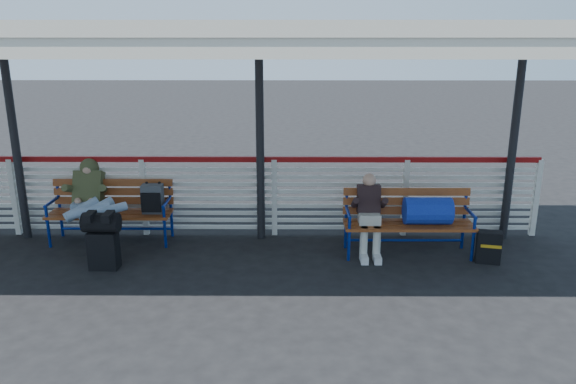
{
  "coord_description": "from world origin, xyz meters",
  "views": [
    {
      "loc": [
        2.26,
        -6.33,
        3.07
      ],
      "look_at": [
        2.21,
        1.0,
        0.95
      ],
      "focal_mm": 35.0,
      "sensor_mm": 36.0,
      "label": 1
    }
  ],
  "objects_px": {
    "bench_left": "(122,204)",
    "companion_person": "(369,214)",
    "bench_right": "(419,213)",
    "traveler_man": "(92,204)",
    "suitcase_side": "(488,247)",
    "luggage_stack": "(103,238)"
  },
  "relations": [
    {
      "from": "traveler_man",
      "to": "suitcase_side",
      "type": "height_order",
      "value": "traveler_man"
    },
    {
      "from": "luggage_stack",
      "to": "suitcase_side",
      "type": "xyz_separation_m",
      "value": [
        5.18,
        0.23,
        -0.2
      ]
    },
    {
      "from": "luggage_stack",
      "to": "companion_person",
      "type": "xyz_separation_m",
      "value": [
        3.58,
        0.53,
        0.17
      ]
    },
    {
      "from": "companion_person",
      "to": "suitcase_side",
      "type": "bearing_deg",
      "value": -10.54
    },
    {
      "from": "bench_left",
      "to": "bench_right",
      "type": "bearing_deg",
      "value": -6.69
    },
    {
      "from": "luggage_stack",
      "to": "companion_person",
      "type": "distance_m",
      "value": 3.62
    },
    {
      "from": "luggage_stack",
      "to": "traveler_man",
      "type": "relative_size",
      "value": 0.49
    },
    {
      "from": "luggage_stack",
      "to": "suitcase_side",
      "type": "distance_m",
      "value": 5.19
    },
    {
      "from": "traveler_man",
      "to": "companion_person",
      "type": "bearing_deg",
      "value": -1.99
    },
    {
      "from": "luggage_stack",
      "to": "bench_right",
      "type": "relative_size",
      "value": 0.43
    },
    {
      "from": "bench_left",
      "to": "traveler_man",
      "type": "xyz_separation_m",
      "value": [
        -0.32,
        -0.37,
        0.1
      ]
    },
    {
      "from": "bench_left",
      "to": "traveler_man",
      "type": "distance_m",
      "value": 0.5
    },
    {
      "from": "bench_right",
      "to": "traveler_man",
      "type": "height_order",
      "value": "traveler_man"
    },
    {
      "from": "companion_person",
      "to": "traveler_man",
      "type": "bearing_deg",
      "value": 178.01
    },
    {
      "from": "luggage_stack",
      "to": "traveler_man",
      "type": "distance_m",
      "value": 0.8
    },
    {
      "from": "bench_right",
      "to": "traveler_man",
      "type": "bearing_deg",
      "value": 178.29
    },
    {
      "from": "bench_left",
      "to": "companion_person",
      "type": "xyz_separation_m",
      "value": [
        3.61,
        -0.5,
        0.01
      ]
    },
    {
      "from": "bench_left",
      "to": "suitcase_side",
      "type": "height_order",
      "value": "bench_left"
    },
    {
      "from": "luggage_stack",
      "to": "suitcase_side",
      "type": "relative_size",
      "value": 1.74
    },
    {
      "from": "luggage_stack",
      "to": "companion_person",
      "type": "bearing_deg",
      "value": 10.53
    },
    {
      "from": "luggage_stack",
      "to": "bench_left",
      "type": "relative_size",
      "value": 0.43
    },
    {
      "from": "bench_right",
      "to": "suitcase_side",
      "type": "bearing_deg",
      "value": -18.15
    }
  ]
}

